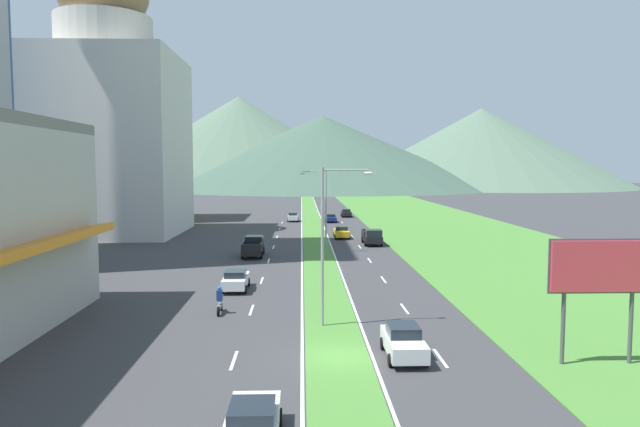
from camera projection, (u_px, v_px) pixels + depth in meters
ground_plane at (337, 358)px, 28.44m from camera, size 600.00×600.00×0.00m
grass_median at (313, 228)px, 88.20m from camera, size 3.20×240.00×0.06m
grass_verge_right at (446, 228)px, 88.86m from camera, size 24.00×240.00×0.06m
lane_dash_left_2 at (234, 360)px, 28.08m from camera, size 0.16×2.80×0.01m
lane_dash_left_3 at (252, 310)px, 37.94m from camera, size 0.16×2.80×0.01m
lane_dash_left_4 at (262, 280)px, 47.81m from camera, size 0.16×2.80×0.01m
lane_dash_left_5 at (269, 261)px, 57.67m from camera, size 0.16×2.80×0.01m
lane_dash_left_6 at (273, 247)px, 67.54m from camera, size 0.16×2.80×0.01m
lane_dash_left_7 at (277, 237)px, 77.40m from camera, size 0.16×2.80×0.01m
lane_dash_left_8 at (280, 229)px, 87.26m from camera, size 0.16×2.80×0.01m
lane_dash_left_9 at (282, 223)px, 97.13m from camera, size 0.16×2.80×0.01m
lane_dash_right_2 at (440, 358)px, 28.41m from camera, size 0.16×2.80×0.01m
lane_dash_right_3 at (405, 309)px, 38.27m from camera, size 0.16×2.80×0.01m
lane_dash_right_4 at (383, 280)px, 48.13m from camera, size 0.16×2.80×0.01m
lane_dash_right_5 at (370, 260)px, 58.00m from camera, size 0.16×2.80×0.01m
lane_dash_right_6 at (360, 247)px, 67.86m from camera, size 0.16×2.80×0.01m
lane_dash_right_7 at (352, 237)px, 77.73m from camera, size 0.16×2.80×0.01m
lane_dash_right_8 at (347, 229)px, 87.59m from camera, size 0.16×2.80×0.01m
lane_dash_right_9 at (342, 222)px, 97.45m from camera, size 0.16×2.80×0.01m
edge_line_median_left at (302, 228)px, 88.15m from camera, size 0.16×240.00×0.01m
edge_line_median_right at (325, 228)px, 88.26m from camera, size 0.16×240.00×0.01m
domed_building at (107, 115)px, 79.80m from camera, size 19.96×19.96×39.82m
midrise_colored at (117, 143)px, 100.94m from camera, size 16.35×16.35×27.10m
hill_far_left at (239, 142)px, 274.30m from camera, size 141.24×141.24×42.83m
hill_far_center at (323, 152)px, 252.24m from camera, size 148.99×148.99×31.59m
hill_far_right at (481, 148)px, 271.10m from camera, size 136.07×136.07×36.92m
street_lamp_near at (328, 236)px, 33.65m from camera, size 3.08×0.39×9.43m
street_lamp_mid at (323, 205)px, 62.81m from camera, size 2.92×0.40×9.08m
billboard_roadside at (600, 272)px, 27.07m from camera, size 4.89×0.28×6.10m
car_0 at (341, 232)px, 76.24m from camera, size 1.98×4.73×1.55m
car_1 at (403, 341)px, 28.46m from camera, size 1.90×4.22×1.62m
car_2 at (331, 218)px, 97.97m from camera, size 1.90×4.35×1.38m
car_3 at (252, 422)px, 19.64m from camera, size 1.94×4.12×1.41m
car_4 at (236, 280)px, 44.08m from camera, size 1.90×4.32×1.53m
car_5 at (346, 213)px, 108.08m from camera, size 1.89×4.11×1.47m
car_6 at (293, 217)px, 99.23m from camera, size 1.90×4.08×1.52m
pickup_truck_0 at (372, 237)px, 69.44m from camera, size 2.18×5.40×2.00m
pickup_truck_1 at (253, 247)px, 60.77m from camera, size 2.18×5.40×2.00m
motorcycle_rider at (220, 302)px, 36.98m from camera, size 0.36×2.00×1.80m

